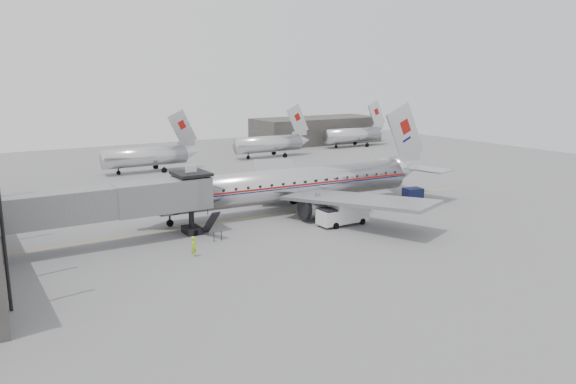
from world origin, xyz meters
name	(u,v)px	position (x,y,z in m)	size (l,w,h in m)	color
ground	(286,228)	(0.00, 0.00, 0.00)	(160.00, 160.00, 0.00)	slate
hangar	(316,130)	(45.00, 60.00, 3.00)	(30.00, 12.00, 6.00)	#393734
apron_line	(281,213)	(3.00, 6.00, 0.01)	(0.15, 60.00, 0.01)	gold
jet_bridge	(118,202)	(-16.66, 3.67, 4.18)	(21.00, 6.20, 7.10)	slate
distant_aircraft_near	(146,156)	(-1.79, 42.00, 2.73)	(16.39, 3.20, 10.26)	silver
distant_aircraft_mid	(269,143)	(24.21, 46.00, 2.73)	(16.39, 3.20, 10.26)	silver
distant_aircraft_far	(353,134)	(48.21, 50.00, 2.73)	(16.39, 3.20, 10.26)	silver
airliner	(295,184)	(5.32, 6.57, 3.18)	(39.95, 36.96, 12.63)	silver
service_van	(343,212)	(6.09, -2.00, 1.40)	(5.72, 2.36, 2.67)	silver
baggage_cart_navy	(413,195)	(20.27, 2.00, 0.99)	(2.62, 2.15, 1.87)	black
baggage_cart_white	(359,204)	(11.51, 2.00, 0.91)	(2.66, 2.38, 1.72)	silver
ramp_worker	(194,246)	(-12.00, -3.60, 0.94)	(0.69, 0.45, 1.88)	#B1EC1B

